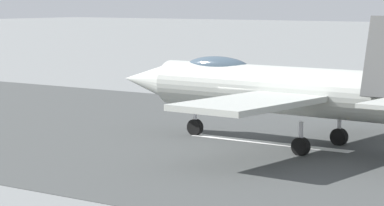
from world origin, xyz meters
TOP-DOWN VIEW (x-y plane):
  - ground_plane at (0.00, 0.00)m, footprint 400.00×400.00m
  - runway_strip at (-0.02, 0.00)m, footprint 240.00×26.00m
  - fighter_jet at (-1.45, 0.23)m, footprint 17.31×14.69m

SIDE VIEW (x-z plane):
  - ground_plane at x=0.00m, z-range 0.00..0.00m
  - runway_strip at x=-0.02m, z-range 0.00..0.02m
  - fighter_jet at x=-1.45m, z-range -0.35..5.36m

